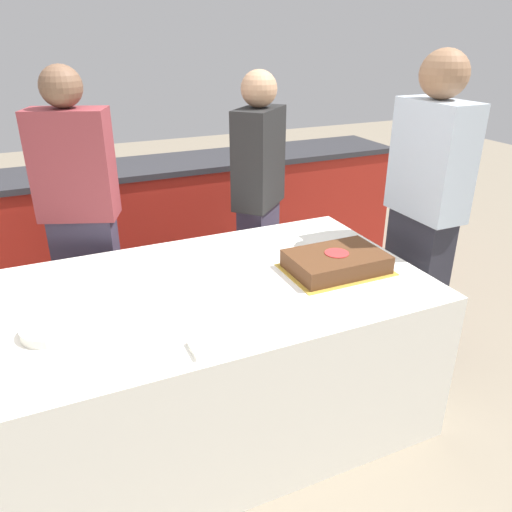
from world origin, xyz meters
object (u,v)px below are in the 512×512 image
object	(u,v)px
plate_stack	(51,329)
person_seated_right	(423,217)
cake	(336,262)
person_cutting_cake	(259,202)
person_standing_back	(82,223)

from	to	relation	value
plate_stack	person_seated_right	world-z (taller)	person_seated_right
cake	person_cutting_cake	bearing A→B (deg)	90.00
cake	person_standing_back	distance (m)	1.36
plate_stack	person_cutting_cake	world-z (taller)	person_cutting_cake
person_cutting_cake	person_standing_back	bearing A→B (deg)	-43.37
person_cutting_cake	person_standing_back	xyz separation A→B (m)	(-1.03, -0.00, 0.02)
person_cutting_cake	cake	bearing A→B (deg)	46.63
cake	person_cutting_cake	size ratio (longest dim) A/B	0.30
person_seated_right	cake	bearing A→B (deg)	-80.46
plate_stack	person_cutting_cake	bearing A→B (deg)	35.51
cake	person_standing_back	xyz separation A→B (m)	(-1.03, 0.88, 0.05)
person_seated_right	person_standing_back	xyz separation A→B (m)	(-1.62, 0.78, -0.05)
person_seated_right	person_standing_back	bearing A→B (deg)	-115.62
person_seated_right	person_standing_back	distance (m)	1.80
cake	person_seated_right	size ratio (longest dim) A/B	0.28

